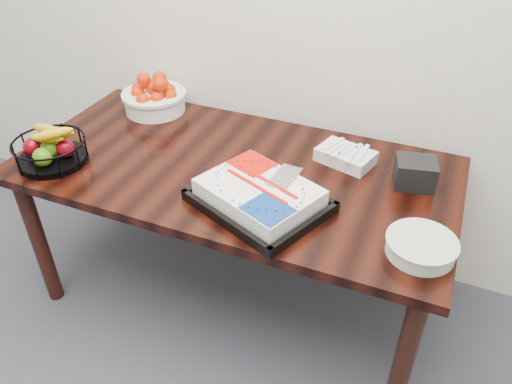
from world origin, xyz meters
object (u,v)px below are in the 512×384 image
at_px(tangerine_bowl, 154,94).
at_px(plate_stack, 421,247).
at_px(napkin_box, 415,173).
at_px(cake_tray, 259,196).
at_px(table, 234,183).
at_px(fruit_basket, 50,149).

xyz_separation_m(tangerine_bowl, plate_stack, (1.35, -0.55, -0.06)).
bearing_deg(napkin_box, cake_tray, -144.48).
xyz_separation_m(table, tangerine_bowl, (-0.57, 0.31, 0.17)).
bearing_deg(table, fruit_basket, -159.43).
distance_m(fruit_basket, plate_stack, 1.49).
bearing_deg(napkin_box, plate_stack, -78.44).
relative_size(table, plate_stack, 7.74).
xyz_separation_m(table, napkin_box, (0.70, 0.15, 0.14)).
bearing_deg(table, napkin_box, 12.22).
bearing_deg(table, plate_stack, -17.31).
bearing_deg(plate_stack, tangerine_bowl, 157.74).
distance_m(table, napkin_box, 0.73).
bearing_deg(plate_stack, cake_tray, 176.34).
xyz_separation_m(cake_tray, tangerine_bowl, (-0.77, 0.52, 0.04)).
height_order(table, plate_stack, plate_stack).
distance_m(table, plate_stack, 0.83).
xyz_separation_m(fruit_basket, napkin_box, (1.41, 0.42, -0.01)).
xyz_separation_m(cake_tray, fruit_basket, (-0.91, -0.06, 0.02)).
bearing_deg(napkin_box, table, -167.78).
bearing_deg(fruit_basket, cake_tray, 3.71).
bearing_deg(fruit_basket, plate_stack, 0.83).
relative_size(table, napkin_box, 12.00).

